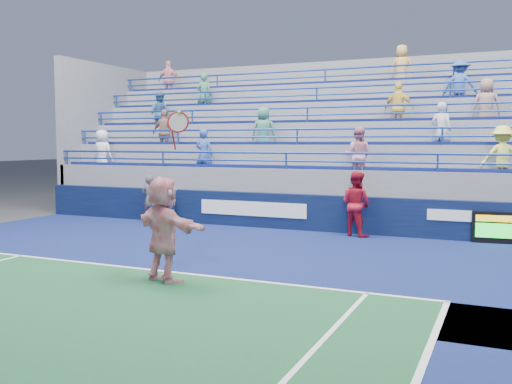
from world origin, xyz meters
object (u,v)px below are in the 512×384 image
at_px(ball_girl, 356,204).
at_px(line_judge, 150,199).
at_px(judge_chair, 165,216).
at_px(tennis_player, 164,229).
at_px(serve_speed_board, 496,228).

bearing_deg(ball_girl, line_judge, 22.44).
distance_m(line_judge, ball_girl, 7.00).
distance_m(judge_chair, line_judge, 0.83).
bearing_deg(judge_chair, tennis_player, -57.17).
distance_m(tennis_player, line_judge, 8.33).
bearing_deg(judge_chair, ball_girl, 0.50).
xyz_separation_m(judge_chair, tennis_player, (4.29, -6.65, 0.76)).
relative_size(tennis_player, line_judge, 2.05).
xyz_separation_m(tennis_player, ball_girl, (2.07, 6.71, -0.09)).
bearing_deg(judge_chair, line_judge, 174.71).
distance_m(serve_speed_board, ball_girl, 3.74).
distance_m(serve_speed_board, tennis_player, 9.10).
distance_m(serve_speed_board, judge_chair, 10.07).
relative_size(serve_speed_board, judge_chair, 1.48).
height_order(tennis_player, line_judge, tennis_player).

